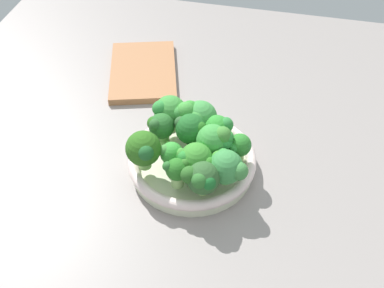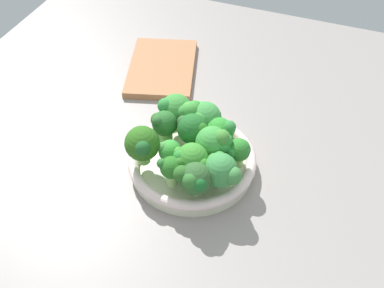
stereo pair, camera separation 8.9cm
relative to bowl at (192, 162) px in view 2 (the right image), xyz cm
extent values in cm
cube|color=gray|center=(-1.85, -2.28, -3.10)|extent=(130.00, 130.00, 2.50)
cylinder|color=#E6E6C4|center=(0.00, 0.00, -1.03)|extent=(23.41, 23.41, 1.63)
torus|color=silver|center=(0.00, 0.00, 0.78)|extent=(24.38, 24.38, 1.99)
cylinder|color=#83C45C|center=(0.08, -3.78, 3.09)|extent=(2.56, 2.56, 2.64)
sphere|color=green|center=(0.08, -3.78, 6.38)|extent=(6.04, 6.04, 6.04)
sphere|color=green|center=(-0.04, -5.73, 6.72)|extent=(3.56, 3.56, 3.56)
sphere|color=#3D8231|center=(0.10, -5.54, 8.03)|extent=(3.27, 3.27, 3.27)
sphere|color=green|center=(0.18, -6.26, 7.74)|extent=(2.60, 2.60, 2.60)
cylinder|color=#A0D674|center=(2.19, 0.70, 3.15)|extent=(1.85, 1.85, 2.76)
sphere|color=#1F6124|center=(2.19, 0.70, 6.41)|extent=(5.79, 5.79, 5.79)
sphere|color=#22641B|center=(1.68, -1.06, 7.33)|extent=(2.70, 2.70, 2.70)
sphere|color=#2D582D|center=(2.56, 2.72, 7.24)|extent=(2.38, 2.38, 2.38)
cylinder|color=#90D068|center=(-4.53, 7.84, 3.01)|extent=(2.42, 2.42, 2.47)
sphere|color=#2B631A|center=(-4.53, 7.84, 6.33)|extent=(6.44, 6.44, 6.44)
sphere|color=#1F5B27|center=(-6.46, 6.74, 7.45)|extent=(2.88, 2.88, 2.88)
sphere|color=#2C641E|center=(-2.47, 8.23, 6.72)|extent=(2.81, 2.81, 2.81)
cylinder|color=#84BB5C|center=(4.20, -3.75, 2.60)|extent=(2.68, 2.68, 1.65)
sphere|color=#2D8A2D|center=(4.20, -3.75, 5.27)|extent=(5.68, 5.68, 5.68)
sphere|color=#2D8536|center=(5.95, -5.30, 5.65)|extent=(2.46, 2.46, 2.46)
sphere|color=#2B7C35|center=(4.50, -5.46, 6.62)|extent=(2.79, 2.79, 2.79)
cylinder|color=#91D363|center=(-4.97, -7.11, 2.64)|extent=(1.94, 1.94, 1.73)
sphere|color=#388542|center=(-4.97, -7.11, 5.51)|extent=(6.16, 6.16, 6.16)
sphere|color=#3C823E|center=(-5.71, -9.50, 5.87)|extent=(3.28, 3.28, 3.28)
sphere|color=#3A8C2D|center=(-3.89, -5.63, 6.37)|extent=(2.60, 2.60, 2.60)
sphere|color=green|center=(-3.31, -6.37, 6.62)|extent=(2.48, 2.48, 2.48)
cylinder|color=#99C871|center=(-7.60, 0.91, 3.13)|extent=(2.23, 2.23, 2.71)
sphere|color=#266C20|center=(-7.60, 0.91, 5.79)|extent=(4.03, 4.03, 4.03)
sphere|color=#2B6721|center=(-6.91, -0.33, 6.75)|extent=(1.93, 1.93, 1.93)
sphere|color=#29672A|center=(-8.11, 2.49, 6.75)|extent=(1.71, 1.71, 1.71)
cylinder|color=#76BF5F|center=(2.30, 6.36, 3.05)|extent=(2.74, 2.74, 2.54)
sphere|color=#286428|center=(2.30, 6.36, 5.92)|extent=(4.95, 4.95, 4.95)
sphere|color=#206129|center=(4.35, 6.19, 6.35)|extent=(2.03, 2.03, 2.03)
sphere|color=#27611A|center=(2.20, 7.80, 6.44)|extent=(2.64, 2.64, 2.64)
sphere|color=#2B5E2B|center=(0.94, 7.22, 7.26)|extent=(2.25, 2.25, 2.25)
cylinder|color=#88C257|center=(-3.15, 3.03, 2.59)|extent=(1.97, 1.97, 1.64)
sphere|color=green|center=(-3.15, 3.03, 4.79)|extent=(4.25, 4.25, 4.25)
sphere|color=#408C34|center=(-3.53, 1.41, 5.20)|extent=(2.54, 2.54, 2.54)
sphere|color=green|center=(-3.87, 1.59, 5.11)|extent=(2.13, 2.13, 2.13)
sphere|color=#418A3B|center=(-3.55, 4.13, 5.72)|extent=(2.17, 2.17, 2.17)
cylinder|color=#A0C972|center=(-8.26, -3.80, 2.69)|extent=(1.86, 1.86, 1.84)
sphere|color=#2C5729|center=(-8.26, -3.80, 5.50)|extent=(5.80, 5.80, 5.80)
sphere|color=#1A6226|center=(-9.71, -4.95, 6.25)|extent=(2.67, 2.67, 2.67)
sphere|color=#275C20|center=(-8.90, -1.58, 6.41)|extent=(3.12, 3.12, 3.12)
sphere|color=#2D6A2A|center=(-9.88, -3.55, 6.62)|extent=(2.90, 2.90, 2.90)
cylinder|color=#91C760|center=(0.85, -8.69, 3.00)|extent=(1.89, 1.89, 2.45)
sphere|color=#2B7A29|center=(0.85, -8.69, 5.60)|extent=(4.24, 4.24, 4.24)
sphere|color=#2D7D32|center=(0.47, -9.92, 5.98)|extent=(1.78, 1.78, 1.78)
sphere|color=#2B8632|center=(-0.50, -7.83, 5.92)|extent=(1.91, 1.91, 1.91)
cylinder|color=#A0CC74|center=(6.31, 5.72, 2.97)|extent=(2.70, 2.70, 2.38)
sphere|color=#3A8C38|center=(6.31, 5.72, 6.21)|extent=(6.33, 6.33, 6.33)
sphere|color=#378A38|center=(5.08, 3.75, 7.18)|extent=(2.96, 2.96, 2.96)
sphere|color=#2E8737|center=(5.01, 7.37, 7.78)|extent=(2.95, 2.95, 2.95)
cylinder|color=#90C762|center=(-4.61, -1.78, 2.91)|extent=(2.56, 2.56, 2.27)
sphere|color=#388A2D|center=(-4.61, -1.78, 5.95)|extent=(5.86, 5.86, 5.86)
sphere|color=#29832E|center=(-5.61, 0.05, 6.84)|extent=(2.52, 2.52, 2.52)
sphere|color=#348528|center=(-5.57, -3.88, 6.31)|extent=(2.66, 2.66, 2.66)
cylinder|color=#8CC858|center=(6.35, -0.18, 2.73)|extent=(2.19, 2.19, 1.92)
sphere|color=#3D9041|center=(6.35, -0.18, 5.83)|extent=(6.56, 6.56, 6.56)
sphere|color=#318A2E|center=(6.49, 1.87, 7.44)|extent=(3.31, 3.31, 3.31)
sphere|color=#388837|center=(4.46, 0.20, 6.66)|extent=(3.81, 3.81, 3.81)
sphere|color=green|center=(5.48, 2.44, 7.61)|extent=(3.71, 3.71, 3.71)
cube|color=#A76C44|center=(27.00, 17.97, -1.05)|extent=(25.78, 20.87, 1.60)
camera|label=1|loc=(-61.55, -13.94, 67.55)|focal=45.40mm
camera|label=2|loc=(-58.98, -22.45, 67.55)|focal=45.40mm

